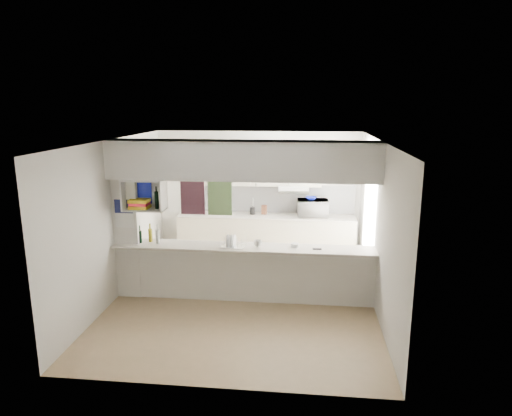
# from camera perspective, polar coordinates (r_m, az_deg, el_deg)

# --- Properties ---
(floor) EXTENTS (4.80, 4.80, 0.00)m
(floor) POSITION_cam_1_polar(r_m,az_deg,el_deg) (7.65, -1.62, -11.37)
(floor) COLOR #A1865D
(floor) RESTS_ON ground
(ceiling) EXTENTS (4.80, 4.80, 0.00)m
(ceiling) POSITION_cam_1_polar(r_m,az_deg,el_deg) (6.99, -1.76, 8.42)
(ceiling) COLOR white
(ceiling) RESTS_ON wall_back
(wall_back) EXTENTS (4.20, 0.00, 4.20)m
(wall_back) POSITION_cam_1_polar(r_m,az_deg,el_deg) (9.54, 0.27, 1.77)
(wall_back) COLOR silver
(wall_back) RESTS_ON floor
(wall_left) EXTENTS (0.00, 4.80, 4.80)m
(wall_left) POSITION_cam_1_polar(r_m,az_deg,el_deg) (7.78, -17.21, -1.41)
(wall_left) COLOR silver
(wall_left) RESTS_ON floor
(wall_right) EXTENTS (0.00, 4.80, 4.80)m
(wall_right) POSITION_cam_1_polar(r_m,az_deg,el_deg) (7.24, 15.03, -2.32)
(wall_right) COLOR silver
(wall_right) RESTS_ON floor
(servery_partition) EXTENTS (4.20, 0.50, 2.60)m
(servery_partition) POSITION_cam_1_polar(r_m,az_deg,el_deg) (7.16, -3.08, 0.90)
(servery_partition) COLOR silver
(servery_partition) RESTS_ON floor
(cubby_shelf) EXTENTS (0.65, 0.35, 0.50)m
(cubby_shelf) POSITION_cam_1_polar(r_m,az_deg,el_deg) (7.44, -13.83, 1.40)
(cubby_shelf) COLOR white
(cubby_shelf) RESTS_ON bulkhead
(kitchen_run) EXTENTS (3.60, 0.63, 2.24)m
(kitchen_run) POSITION_cam_1_polar(r_m,az_deg,el_deg) (9.37, 1.08, -1.41)
(kitchen_run) COLOR beige
(kitchen_run) RESTS_ON floor
(microwave) EXTENTS (0.64, 0.45, 0.34)m
(microwave) POSITION_cam_1_polar(r_m,az_deg,el_deg) (9.27, 7.13, -0.01)
(microwave) COLOR white
(microwave) RESTS_ON bench_top
(bowl) EXTENTS (0.23, 0.23, 0.06)m
(bowl) POSITION_cam_1_polar(r_m,az_deg,el_deg) (9.24, 6.91, 1.21)
(bowl) COLOR #0E189A
(bowl) RESTS_ON microwave
(dish_rack) EXTENTS (0.41, 0.33, 0.20)m
(dish_rack) POSITION_cam_1_polar(r_m,az_deg,el_deg) (7.29, -2.89, -4.21)
(dish_rack) COLOR silver
(dish_rack) RESTS_ON breakfast_bar
(cup) EXTENTS (0.15, 0.15, 0.10)m
(cup) POSITION_cam_1_polar(r_m,az_deg,el_deg) (7.24, 0.21, -4.44)
(cup) COLOR white
(cup) RESTS_ON dish_rack
(wine_bottles) EXTENTS (0.36, 0.14, 0.32)m
(wine_bottles) POSITION_cam_1_polar(r_m,az_deg,el_deg) (7.68, -13.15, -3.39)
(wine_bottles) COLOR black
(wine_bottles) RESTS_ON breakfast_bar
(plastic_tubs) EXTENTS (0.48, 0.17, 0.06)m
(plastic_tubs) POSITION_cam_1_polar(r_m,az_deg,el_deg) (7.29, 5.13, -4.70)
(plastic_tubs) COLOR silver
(plastic_tubs) RESTS_ON breakfast_bar
(utensil_jar) EXTENTS (0.11, 0.11, 0.15)m
(utensil_jar) POSITION_cam_1_polar(r_m,az_deg,el_deg) (9.37, -0.44, -0.35)
(utensil_jar) COLOR black
(utensil_jar) RESTS_ON bench_top
(knife_block) EXTENTS (0.12, 0.10, 0.19)m
(knife_block) POSITION_cam_1_polar(r_m,az_deg,el_deg) (9.37, 1.02, -0.21)
(knife_block) COLOR #58311E
(knife_block) RESTS_ON bench_top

